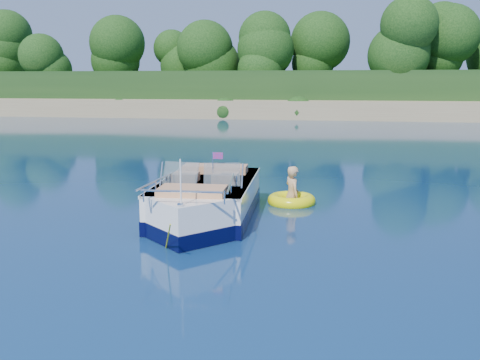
% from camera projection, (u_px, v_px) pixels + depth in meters
% --- Properties ---
extents(ground, '(160.00, 160.00, 0.00)m').
position_uv_depth(ground, '(126.00, 248.00, 10.03)').
color(ground, '#091E41').
rests_on(ground, ground).
extents(shoreline, '(170.00, 59.00, 6.00)m').
position_uv_depth(shoreline, '(310.00, 97.00, 71.53)').
color(shoreline, '#987F58').
rests_on(shoreline, ground).
extents(treeline, '(150.00, 7.12, 8.19)m').
position_uv_depth(treeline, '(298.00, 54.00, 48.68)').
color(treeline, black).
rests_on(treeline, ground).
extents(motorboat, '(2.27, 5.80, 1.93)m').
position_uv_depth(motorboat, '(205.00, 204.00, 12.02)').
color(motorboat, white).
rests_on(motorboat, ground).
extents(tow_tube, '(1.25, 1.25, 0.32)m').
position_uv_depth(tow_tube, '(292.00, 200.00, 13.66)').
color(tow_tube, '#FEF808').
rests_on(tow_tube, ground).
extents(boy, '(0.75, 0.90, 1.63)m').
position_uv_depth(boy, '(291.00, 203.00, 13.69)').
color(boy, tan).
rests_on(boy, ground).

